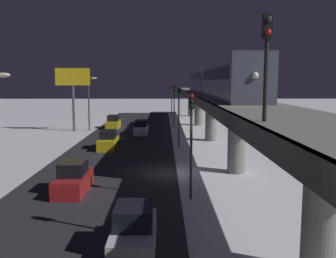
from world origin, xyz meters
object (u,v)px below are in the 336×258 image
at_px(sedan_white_2, 141,128).
at_px(traffic_light_far, 174,100).
at_px(traffic_light_mid, 179,108).
at_px(traffic_light_distant, 172,95).
at_px(subway_train, 215,79).
at_px(rail_signal, 267,49).
at_px(sedan_yellow, 108,141).
at_px(sedan_white, 134,232).
at_px(traffic_light_near, 191,131).
at_px(commercial_billboard, 73,83).
at_px(sedan_yellow_3, 113,123).
at_px(sedan_red, 73,180).

height_order(sedan_white_2, traffic_light_far, traffic_light_far).
distance_m(traffic_light_mid, traffic_light_distant, 36.29).
bearing_deg(subway_train, sedan_white_2, -42.13).
height_order(subway_train, sedan_white_2, subway_train).
relative_size(rail_signal, sedan_yellow, 0.93).
relative_size(sedan_white, traffic_light_distant, 0.66).
bearing_deg(sedan_white_2, traffic_light_near, -80.34).
bearing_deg(commercial_billboard, subway_train, 149.21).
height_order(traffic_light_near, commercial_billboard, commercial_billboard).
relative_size(sedan_yellow, sedan_white, 1.02).
bearing_deg(traffic_light_far, traffic_light_near, 90.00).
xyz_separation_m(rail_signal, sedan_white_2, (6.91, -35.36, -7.53)).
distance_m(subway_train, traffic_light_mid, 5.38).
height_order(rail_signal, traffic_light_far, rail_signal).
distance_m(subway_train, traffic_light_distant, 35.10).
relative_size(sedan_yellow_3, sedan_red, 1.03).
bearing_deg(traffic_light_far, traffic_light_mid, 90.00).
distance_m(sedan_white_2, traffic_light_far, 10.43).
height_order(sedan_yellow, commercial_billboard, commercial_billboard).
relative_size(sedan_yellow_3, traffic_light_distant, 0.71).
bearing_deg(traffic_light_far, sedan_yellow, 68.82).
distance_m(sedan_yellow_3, sedan_white_2, 8.01).
xyz_separation_m(rail_signal, traffic_light_far, (2.21, -44.03, -4.13)).
relative_size(traffic_light_mid, traffic_light_distant, 1.00).
relative_size(sedan_white, traffic_light_near, 0.66).
distance_m(rail_signal, commercial_billboard, 41.89).
height_order(sedan_white_2, traffic_light_distant, traffic_light_distant).
bearing_deg(sedan_yellow, commercial_billboard, -63.40).
height_order(sedan_yellow, traffic_light_distant, traffic_light_distant).
relative_size(sedan_white_2, traffic_light_far, 0.63).
xyz_separation_m(sedan_yellow_3, sedan_white_2, (-4.60, 6.56, -0.00)).
bearing_deg(traffic_light_distant, traffic_light_far, 90.00).
bearing_deg(rail_signal, traffic_light_mid, -85.13).
relative_size(sedan_white_2, traffic_light_distant, 0.63).
height_order(sedan_yellow, sedan_white_2, same).
xyz_separation_m(traffic_light_mid, commercial_billboard, (14.39, -12.55, 2.63)).
height_order(sedan_white_2, traffic_light_near, traffic_light_near).
distance_m(traffic_light_near, traffic_light_distant, 54.44).
bearing_deg(sedan_yellow, sedan_red, 90.00).
xyz_separation_m(traffic_light_near, traffic_light_mid, (0.00, -18.15, 0.00)).
relative_size(subway_train, sedan_red, 8.39).
relative_size(rail_signal, sedan_white_2, 0.99).
bearing_deg(traffic_light_distant, sedan_yellow, 78.69).
distance_m(sedan_red, traffic_light_distant, 53.44).
relative_size(sedan_white, sedan_red, 0.96).
xyz_separation_m(sedan_white, traffic_light_distant, (-2.90, -61.24, 3.40)).
bearing_deg(traffic_light_near, traffic_light_distant, -90.00).
bearing_deg(sedan_white, sedan_yellow_3, 98.88).
bearing_deg(traffic_light_distant, sedan_red, 81.92).
bearing_deg(sedan_white_2, commercial_billboard, 162.38).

